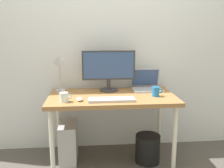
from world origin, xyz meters
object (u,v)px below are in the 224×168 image
object	(u,v)px
computer_tower	(68,142)
wastebasket	(148,149)
laptop	(146,84)
desk	(112,102)
monitor	(109,68)
keyboard	(111,100)
desk_lamp	(59,65)
coffee_mug	(156,92)
mouse	(80,99)
glass_cup	(64,97)

from	to	relation	value
computer_tower	wastebasket	xyz separation A→B (m)	(0.84, -0.11, -0.06)
laptop	computer_tower	distance (m)	1.06
desk	monitor	size ratio (longest dim) A/B	2.25
wastebasket	monitor	bearing A→B (deg)	146.67
keyboard	computer_tower	world-z (taller)	keyboard
monitor	desk_lamp	world-z (taller)	monitor
monitor	computer_tower	bearing A→B (deg)	-161.39
coffee_mug	desk	bearing A→B (deg)	170.90
mouse	wastebasket	world-z (taller)	mouse
glass_cup	computer_tower	xyz separation A→B (m)	(-0.00, 0.25, -0.56)
glass_cup	monitor	bearing A→B (deg)	41.91
monitor	desk_lamp	size ratio (longest dim) A/B	1.37
computer_tower	wastebasket	distance (m)	0.85
desk	glass_cup	world-z (taller)	glass_cup
desk	coffee_mug	size ratio (longest dim) A/B	11.85
keyboard	mouse	world-z (taller)	mouse
keyboard	wastebasket	distance (m)	0.73
keyboard	glass_cup	xyz separation A→B (m)	(-0.44, 0.00, 0.03)
monitor	keyboard	distance (m)	0.47
mouse	wastebasket	xyz separation A→B (m)	(0.70, 0.12, -0.60)
keyboard	coffee_mug	bearing A→B (deg)	15.54
mouse	coffee_mug	size ratio (longest dim) A/B	0.83
desk_lamp	wastebasket	distance (m)	1.30
laptop	coffee_mug	size ratio (longest dim) A/B	2.94
monitor	wastebasket	bearing A→B (deg)	-33.33
desk	keyboard	world-z (taller)	keyboard
desk_lamp	glass_cup	size ratio (longest dim) A/B	3.63
desk	wastebasket	distance (m)	0.64
monitor	coffee_mug	bearing A→B (deg)	-31.17
monitor	wastebasket	distance (m)	0.96
keyboard	mouse	distance (m)	0.30
desk	mouse	bearing A→B (deg)	-151.74
monitor	glass_cup	bearing A→B (deg)	-138.09
desk_lamp	coffee_mug	xyz separation A→B (m)	(0.98, -0.28, -0.25)
coffee_mug	computer_tower	bearing A→B (deg)	172.11
computer_tower	coffee_mug	bearing A→B (deg)	-7.89
desk_lamp	glass_cup	world-z (taller)	desk_lamp
mouse	coffee_mug	xyz separation A→B (m)	(0.76, 0.10, 0.03)
coffee_mug	wastebasket	distance (m)	0.63
desk_lamp	mouse	bearing A→B (deg)	-59.56
desk_lamp	computer_tower	world-z (taller)	desk_lamp
keyboard	computer_tower	size ratio (longest dim) A/B	1.05
keyboard	mouse	xyz separation A→B (m)	(-0.30, 0.02, 0.01)
desk	computer_tower	xyz separation A→B (m)	(-0.47, 0.06, -0.45)
desk_lamp	mouse	world-z (taller)	desk_lamp
glass_cup	coffee_mug	bearing A→B (deg)	7.88
desk_lamp	keyboard	world-z (taller)	desk_lamp
monitor	glass_cup	xyz separation A→B (m)	(-0.45, -0.40, -0.21)
desk_lamp	monitor	bearing A→B (deg)	-0.05
monitor	mouse	bearing A→B (deg)	-128.75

